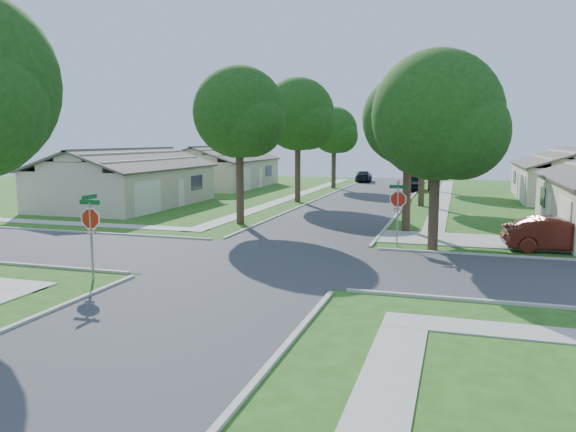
% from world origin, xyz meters
% --- Properties ---
extents(ground, '(100.00, 100.00, 0.00)m').
position_xyz_m(ground, '(0.00, 0.00, 0.00)').
color(ground, '#2A4C14').
rests_on(ground, ground).
extents(road_ns, '(7.00, 100.00, 0.02)m').
position_xyz_m(road_ns, '(0.00, 0.00, 0.00)').
color(road_ns, '#333335').
rests_on(road_ns, ground).
extents(sidewalk_ne, '(1.20, 40.00, 0.04)m').
position_xyz_m(sidewalk_ne, '(6.10, 26.00, 0.02)').
color(sidewalk_ne, '#9E9B91').
rests_on(sidewalk_ne, ground).
extents(sidewalk_nw, '(1.20, 40.00, 0.04)m').
position_xyz_m(sidewalk_nw, '(-6.10, 26.00, 0.02)').
color(sidewalk_nw, '#9E9B91').
rests_on(sidewalk_nw, ground).
extents(driveway, '(8.80, 3.60, 0.05)m').
position_xyz_m(driveway, '(7.90, 7.10, 0.03)').
color(driveway, '#9E9B91').
rests_on(driveway, ground).
extents(stop_sign_sw, '(1.05, 0.80, 2.98)m').
position_xyz_m(stop_sign_sw, '(-4.70, -4.70, 2.03)').
color(stop_sign_sw, gray).
rests_on(stop_sign_sw, ground).
extents(stop_sign_ne, '(1.05, 0.80, 2.98)m').
position_xyz_m(stop_sign_ne, '(4.70, 4.70, 2.03)').
color(stop_sign_ne, gray).
rests_on(stop_sign_ne, ground).
extents(tree_e_near, '(4.97, 4.80, 8.28)m').
position_xyz_m(tree_e_near, '(4.75, 9.01, 5.64)').
color(tree_e_near, '#38281C').
rests_on(tree_e_near, ground).
extents(tree_e_mid, '(5.59, 5.40, 9.21)m').
position_xyz_m(tree_e_mid, '(4.76, 21.01, 6.25)').
color(tree_e_mid, '#38281C').
rests_on(tree_e_mid, ground).
extents(tree_e_far, '(5.17, 5.00, 8.72)m').
position_xyz_m(tree_e_far, '(4.75, 34.01, 5.98)').
color(tree_e_far, '#38281C').
rests_on(tree_e_far, ground).
extents(tree_w_near, '(5.38, 5.20, 8.97)m').
position_xyz_m(tree_w_near, '(-4.64, 9.01, 6.12)').
color(tree_w_near, '#38281C').
rests_on(tree_w_near, ground).
extents(tree_w_mid, '(5.80, 5.60, 9.56)m').
position_xyz_m(tree_w_mid, '(-4.64, 21.01, 6.49)').
color(tree_w_mid, '#38281C').
rests_on(tree_w_mid, ground).
extents(tree_w_far, '(4.76, 4.60, 8.04)m').
position_xyz_m(tree_w_far, '(-4.65, 34.01, 5.51)').
color(tree_w_far, '#38281C').
rests_on(tree_w_far, ground).
extents(tree_ne_corner, '(5.80, 5.60, 8.66)m').
position_xyz_m(tree_ne_corner, '(6.36, 4.21, 5.59)').
color(tree_ne_corner, '#38281C').
rests_on(tree_ne_corner, ground).
extents(house_ne_far, '(8.42, 13.60, 4.23)m').
position_xyz_m(house_ne_far, '(15.99, 29.00, 1.52)').
color(house_ne_far, '#B2A48C').
rests_on(house_ne_far, ground).
extents(house_nw_near, '(8.42, 13.60, 4.23)m').
position_xyz_m(house_nw_near, '(-15.99, 15.00, 1.52)').
color(house_nw_near, '#B2A48C').
rests_on(house_nw_near, ground).
extents(house_nw_far, '(8.42, 13.60, 4.23)m').
position_xyz_m(house_nw_far, '(-15.99, 32.00, 1.52)').
color(house_nw_far, '#B2A48C').
rests_on(house_nw_far, ground).
extents(car_driveway, '(4.66, 2.08, 1.48)m').
position_xyz_m(car_driveway, '(11.50, 5.50, 0.74)').
color(car_driveway, '#521A11').
rests_on(car_driveway, ground).
extents(car_curb_east, '(2.18, 4.56, 1.51)m').
position_xyz_m(car_curb_east, '(3.20, 33.67, 0.75)').
color(car_curb_east, black).
rests_on(car_curb_east, ground).
extents(car_curb_west, '(2.20, 4.50, 1.26)m').
position_xyz_m(car_curb_west, '(-3.20, 43.25, 0.63)').
color(car_curb_west, black).
rests_on(car_curb_west, ground).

